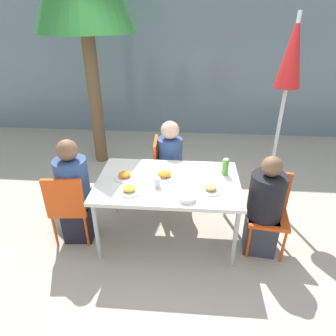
{
  "coord_description": "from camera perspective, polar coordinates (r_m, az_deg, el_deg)",
  "views": [
    {
      "loc": [
        0.21,
        -2.68,
        2.33
      ],
      "look_at": [
        0.0,
        0.0,
        0.88
      ],
      "focal_mm": 32.0,
      "sensor_mm": 36.0,
      "label": 1
    }
  ],
  "objects": [
    {
      "name": "person_far",
      "position": [
        3.86,
        0.35,
        0.67
      ],
      "size": [
        0.31,
        0.31,
        1.13
      ],
      "rotation": [
        0.0,
        0.0,
        -1.53
      ],
      "color": "#383842",
      "rests_on": "ground"
    },
    {
      "name": "dining_table",
      "position": [
        3.16,
        0.0,
        -3.22
      ],
      "size": [
        1.49,
        0.95,
        0.73
      ],
      "color": "silver",
      "rests_on": "ground"
    },
    {
      "name": "plate_0",
      "position": [
        2.98,
        8.14,
        -3.99
      ],
      "size": [
        0.21,
        0.21,
        0.06
      ],
      "color": "white",
      "rests_on": "dining_table"
    },
    {
      "name": "person_right",
      "position": [
        3.23,
        17.85,
        -7.43
      ],
      "size": [
        0.36,
        0.36,
        1.11
      ],
      "rotation": [
        0.0,
        0.0,
        3.02
      ],
      "color": "#383842",
      "rests_on": "ground"
    },
    {
      "name": "closed_umbrella",
      "position": [
        3.73,
        22.07,
        16.71
      ],
      "size": [
        0.36,
        0.36,
        2.31
      ],
      "color": "#333333",
      "rests_on": "ground"
    },
    {
      "name": "ground_plane",
      "position": [
        3.56,
        0.0,
        -12.58
      ],
      "size": [
        24.0,
        24.0,
        0.0
      ],
      "primitive_type": "plane",
      "color": "#B2A893"
    },
    {
      "name": "plate_2",
      "position": [
        2.96,
        -7.42,
        -4.11
      ],
      "size": [
        0.23,
        0.23,
        0.07
      ],
      "color": "white",
      "rests_on": "dining_table"
    },
    {
      "name": "plate_1",
      "position": [
        3.2,
        -8.26,
        -1.47
      ],
      "size": [
        0.24,
        0.24,
        0.07
      ],
      "color": "white",
      "rests_on": "dining_table"
    },
    {
      "name": "plate_3",
      "position": [
        3.18,
        -0.7,
        -1.35
      ],
      "size": [
        0.26,
        0.26,
        0.07
      ],
      "color": "white",
      "rests_on": "dining_table"
    },
    {
      "name": "chair_far",
      "position": [
        3.92,
        -0.8,
        0.46
      ],
      "size": [
        0.42,
        0.42,
        0.86
      ],
      "rotation": [
        0.0,
        0.0,
        -1.53
      ],
      "color": "#E54C14",
      "rests_on": "ground"
    },
    {
      "name": "person_left",
      "position": [
        3.36,
        -17.34,
        -4.79
      ],
      "size": [
        0.34,
        0.34,
        1.19
      ],
      "rotation": [
        0.0,
        0.0,
        0.09
      ],
      "color": "black",
      "rests_on": "ground"
    },
    {
      "name": "salad_bowl",
      "position": [
        2.83,
        3.62,
        -5.67
      ],
      "size": [
        0.17,
        0.17,
        0.05
      ],
      "color": "white",
      "rests_on": "dining_table"
    },
    {
      "name": "chair_left",
      "position": [
        3.35,
        -18.36,
        -6.48
      ],
      "size": [
        0.43,
        0.43,
        0.86
      ],
      "rotation": [
        0.0,
        0.0,
        0.09
      ],
      "color": "#E54C14",
      "rests_on": "ground"
    },
    {
      "name": "drinking_cup",
      "position": [
        3.01,
        -2.09,
        -2.75
      ],
      "size": [
        0.07,
        0.07,
        0.1
      ],
      "color": "silver",
      "rests_on": "dining_table"
    },
    {
      "name": "chair_right",
      "position": [
        3.32,
        18.57,
        -6.93
      ],
      "size": [
        0.45,
        0.45,
        0.86
      ],
      "rotation": [
        0.0,
        0.0,
        3.02
      ],
      "color": "#E54C14",
      "rests_on": "ground"
    },
    {
      "name": "building_facade",
      "position": [
        6.09,
        2.64,
        20.42
      ],
      "size": [
        10.0,
        0.2,
        3.0
      ],
      "color": "slate",
      "rests_on": "ground"
    },
    {
      "name": "bottle",
      "position": [
        3.27,
        10.87,
        0.19
      ],
      "size": [
        0.07,
        0.07,
        0.19
      ],
      "color": "#51A338",
      "rests_on": "dining_table"
    }
  ]
}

